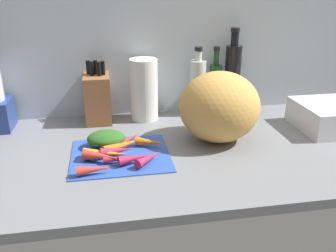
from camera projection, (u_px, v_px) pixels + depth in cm
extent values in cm
cube|color=slate|center=(179.00, 150.00, 129.15)|extent=(170.00, 80.00, 3.00)
cube|color=#ADB7C1|center=(161.00, 43.00, 152.57)|extent=(170.00, 3.00, 60.00)
cube|color=#2D51B7|center=(121.00, 155.00, 121.37)|extent=(32.39, 29.12, 0.80)
cone|color=orange|center=(107.00, 153.00, 118.05)|extent=(15.46, 7.02, 2.98)
cone|color=red|center=(130.00, 139.00, 129.60)|extent=(9.92, 11.15, 2.34)
cone|color=orange|center=(124.00, 145.00, 123.96)|extent=(15.57, 10.46, 3.28)
cone|color=red|center=(102.00, 157.00, 115.37)|extent=(12.64, 8.24, 3.52)
cone|color=#B2264C|center=(149.00, 158.00, 115.11)|extent=(10.29, 9.57, 3.01)
cone|color=#B2264C|center=(134.00, 158.00, 114.78)|extent=(10.87, 5.46, 3.08)
cone|color=orange|center=(151.00, 142.00, 126.58)|extent=(11.08, 7.14, 2.98)
cone|color=red|center=(95.00, 169.00, 108.31)|extent=(11.06, 3.67, 2.94)
cone|color=#B2264C|center=(117.00, 151.00, 119.65)|extent=(11.16, 4.89, 3.22)
cone|color=#B2264C|center=(120.00, 159.00, 115.36)|extent=(10.82, 2.73, 2.15)
ellipsoid|color=#2D6023|center=(106.00, 139.00, 125.90)|extent=(13.17, 10.13, 5.57)
ellipsoid|color=gold|center=(219.00, 107.00, 129.26)|extent=(28.77, 27.32, 25.33)
cube|color=brown|center=(98.00, 98.00, 148.92)|extent=(10.26, 16.44, 19.36)
cylinder|color=black|center=(88.00, 67.00, 145.16)|extent=(1.70, 1.70, 5.50)
cylinder|color=black|center=(92.00, 69.00, 143.31)|extent=(1.58, 1.58, 5.50)
cylinder|color=black|center=(96.00, 67.00, 145.61)|extent=(1.67, 1.67, 5.50)
cylinder|color=black|center=(99.00, 69.00, 142.60)|extent=(1.68, 1.68, 5.50)
cylinder|color=black|center=(103.00, 68.00, 144.17)|extent=(1.65, 1.65, 5.50)
cylinder|color=white|center=(144.00, 90.00, 149.41)|extent=(11.25, 11.25, 25.33)
cylinder|color=silver|center=(197.00, 88.00, 155.26)|extent=(6.88, 6.88, 23.42)
cylinder|color=silver|center=(198.00, 56.00, 150.14)|extent=(2.88, 2.88, 4.07)
cylinder|color=black|center=(199.00, 49.00, 149.08)|extent=(3.31, 3.31, 1.60)
cylinder|color=#19421E|center=(215.00, 89.00, 156.98)|extent=(5.19, 5.19, 21.33)
cylinder|color=#19421E|center=(216.00, 58.00, 151.87)|extent=(2.25, 2.25, 6.03)
cylinder|color=black|center=(217.00, 49.00, 150.45)|extent=(2.59, 2.59, 1.60)
cylinder|color=black|center=(232.00, 80.00, 156.63)|extent=(6.79, 6.79, 29.14)
cylinder|color=black|center=(235.00, 39.00, 150.13)|extent=(3.27, 3.27, 5.68)
cylinder|color=black|center=(235.00, 30.00, 148.77)|extent=(3.76, 3.76, 1.60)
cube|color=silver|center=(331.00, 116.00, 142.55)|extent=(25.80, 25.24, 10.04)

